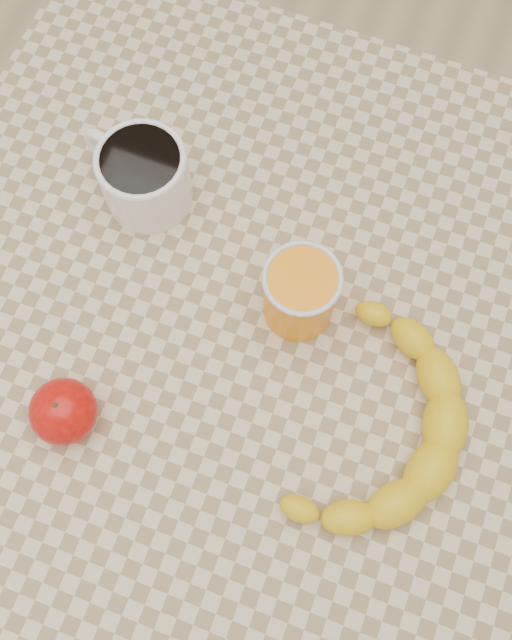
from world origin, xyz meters
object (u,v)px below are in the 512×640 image
(apple, at_px, (63,411))
(banana, at_px, (378,429))
(table, at_px, (256,349))
(orange_juice_glass, at_px, (300,294))
(coffee_mug, at_px, (143,175))

(apple, bearing_deg, banana, 17.80)
(apple, height_order, banana, apple)
(table, xyz_separation_m, orange_juice_glass, (0.03, 0.03, 0.13))
(apple, xyz_separation_m, banana, (0.29, 0.09, -0.01))
(orange_juice_glass, bearing_deg, table, -136.17)
(coffee_mug, height_order, apple, coffee_mug)
(orange_juice_glass, relative_size, apple, 1.08)
(table, bearing_deg, banana, -22.82)
(orange_juice_glass, relative_size, banana, 0.29)
(orange_juice_glass, bearing_deg, banana, -39.70)
(apple, bearing_deg, coffee_mug, 96.08)
(table, height_order, banana, banana)
(coffee_mug, distance_m, apple, 0.26)
(coffee_mug, height_order, orange_juice_glass, orange_juice_glass)
(coffee_mug, distance_m, banana, 0.36)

